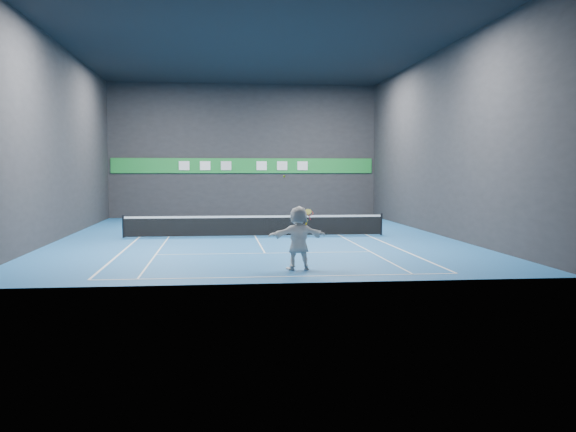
{
  "coord_description": "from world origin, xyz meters",
  "views": [
    {
      "loc": [
        -1.77,
        -30.64,
        3.13
      ],
      "look_at": [
        0.76,
        -7.54,
        1.5
      ],
      "focal_mm": 40.0,
      "sensor_mm": 36.0,
      "label": 1
    }
  ],
  "objects": [
    {
      "name": "center_service_line",
      "position": [
        0.0,
        0.0,
        0.0
      ],
      "size": [
        0.06,
        12.8,
        0.01
      ],
      "primitive_type": "cube",
      "color": "white",
      "rests_on": "ground"
    },
    {
      "name": "ground",
      "position": [
        0.0,
        0.0,
        0.0
      ],
      "size": [
        26.0,
        26.0,
        0.0
      ],
      "primitive_type": "plane",
      "color": "#1C599A",
      "rests_on": "ground"
    },
    {
      "name": "sideline_doubles_left",
      "position": [
        -5.49,
        0.0,
        0.0
      ],
      "size": [
        0.08,
        23.78,
        0.01
      ],
      "primitive_type": "cube",
      "color": "white",
      "rests_on": "ground"
    },
    {
      "name": "wall_right",
      "position": [
        9.0,
        0.0,
        4.5
      ],
      "size": [
        0.1,
        26.0,
        9.0
      ],
      "primitive_type": "cube",
      "color": "#242427",
      "rests_on": "ground"
    },
    {
      "name": "service_line_near",
      "position": [
        0.0,
        -6.4,
        0.0
      ],
      "size": [
        8.23,
        0.06,
        0.01
      ],
      "primitive_type": "cube",
      "color": "white",
      "rests_on": "ground"
    },
    {
      "name": "sponsor_banner",
      "position": [
        0.0,
        12.93,
        3.5
      ],
      "size": [
        17.64,
        0.11,
        1.0
      ],
      "color": "#1C8432",
      "rests_on": "wall_back"
    },
    {
      "name": "baseline_far",
      "position": [
        0.0,
        11.89,
        0.0
      ],
      "size": [
        10.98,
        0.08,
        0.01
      ],
      "primitive_type": "cube",
      "color": "white",
      "rests_on": "ground"
    },
    {
      "name": "tennis_net",
      "position": [
        0.0,
        0.0,
        0.54
      ],
      "size": [
        12.5,
        0.1,
        1.07
      ],
      "color": "black",
      "rests_on": "ground"
    },
    {
      "name": "player",
      "position": [
        0.76,
        -10.58,
        1.02
      ],
      "size": [
        1.94,
        0.83,
        2.03
      ],
      "primitive_type": "imported",
      "rotation": [
        0.0,
        0.0,
        3.27
      ],
      "color": "white",
      "rests_on": "ground"
    },
    {
      "name": "sideline_doubles_right",
      "position": [
        5.49,
        0.0,
        0.0
      ],
      "size": [
        0.08,
        23.78,
        0.01
      ],
      "primitive_type": "cube",
      "color": "white",
      "rests_on": "ground"
    },
    {
      "name": "sideline_singles_right",
      "position": [
        4.11,
        0.0,
        0.0
      ],
      "size": [
        0.06,
        23.78,
        0.01
      ],
      "primitive_type": "cube",
      "color": "white",
      "rests_on": "ground"
    },
    {
      "name": "baseline_near",
      "position": [
        0.0,
        -11.89,
        0.0
      ],
      "size": [
        10.98,
        0.08,
        0.01
      ],
      "primitive_type": "cube",
      "color": "white",
      "rests_on": "ground"
    },
    {
      "name": "tennis_racket",
      "position": [
        1.08,
        -10.53,
        1.76
      ],
      "size": [
        0.42,
        0.35,
        0.61
      ],
      "color": "#B01D12",
      "rests_on": "player"
    },
    {
      "name": "wall_left",
      "position": [
        -9.0,
        0.0,
        4.5
      ],
      "size": [
        0.1,
        26.0,
        9.0
      ],
      "primitive_type": "cube",
      "color": "#242427",
      "rests_on": "ground"
    },
    {
      "name": "wall_back",
      "position": [
        0.0,
        13.0,
        4.5
      ],
      "size": [
        18.0,
        0.1,
        9.0
      ],
      "primitive_type": "cube",
      "color": "#242427",
      "rests_on": "ground"
    },
    {
      "name": "sideline_singles_left",
      "position": [
        -4.11,
        0.0,
        0.0
      ],
      "size": [
        0.06,
        23.78,
        0.01
      ],
      "primitive_type": "cube",
      "color": "white",
      "rests_on": "ground"
    },
    {
      "name": "ceiling",
      "position": [
        0.0,
        0.0,
        9.0
      ],
      "size": [
        26.0,
        26.0,
        0.0
      ],
      "primitive_type": "plane",
      "color": "black",
      "rests_on": "ground"
    },
    {
      "name": "tennis_ball",
      "position": [
        0.31,
        -10.53,
        2.96
      ],
      "size": [
        0.07,
        0.07,
        0.07
      ],
      "primitive_type": "sphere",
      "color": "#ABCE22",
      "rests_on": "player"
    },
    {
      "name": "service_line_far",
      "position": [
        0.0,
        6.4,
        0.0
      ],
      "size": [
        8.23,
        0.06,
        0.01
      ],
      "primitive_type": "cube",
      "color": "white",
      "rests_on": "ground"
    },
    {
      "name": "wall_front",
      "position": [
        0.0,
        -13.0,
        4.5
      ],
      "size": [
        18.0,
        0.1,
        9.0
      ],
      "primitive_type": "cube",
      "color": "#242427",
      "rests_on": "ground"
    }
  ]
}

